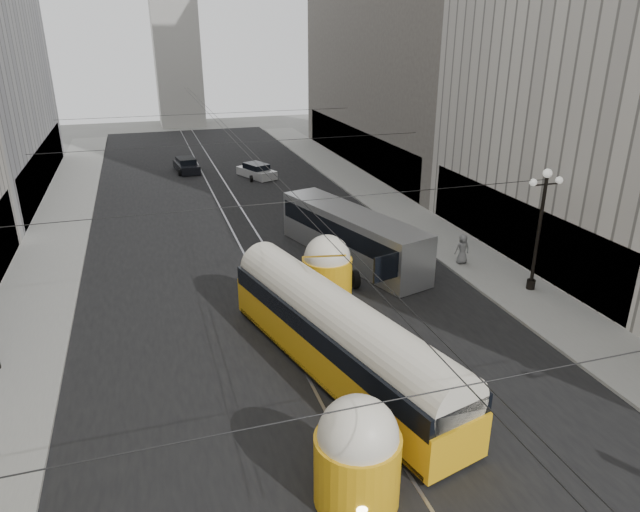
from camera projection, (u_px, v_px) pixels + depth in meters
road at (242, 228)px, 39.22m from camera, size 20.00×85.00×0.02m
sidewalk_left at (59, 229)px, 38.96m from camera, size 4.00×72.00×0.15m
sidewalk_right at (383, 199)px, 45.63m from camera, size 4.00×72.00×0.15m
rail_left at (232, 230)px, 39.01m from camera, size 0.12×85.00×0.04m
rail_right at (253, 227)px, 39.43m from camera, size 0.12×85.00×0.04m
distant_tower at (173, 11)px, 75.73m from camera, size 6.00×6.00×31.36m
lamppost_right_mid at (540, 223)px, 28.49m from camera, size 1.86×0.44×6.37m
catenary at (242, 146)px, 36.18m from camera, size 25.00×72.00×0.23m
streetcar at (338, 335)px, 22.24m from camera, size 5.80×15.40×3.47m
city_bus at (351, 233)px, 33.46m from camera, size 5.55×11.99×2.94m
sedan_white_far at (256, 171)px, 52.36m from camera, size 3.21×4.53×1.32m
sedan_dark_far at (186, 165)px, 54.49m from camera, size 2.26×4.47×1.36m
pedestrian_sidewalk_right at (462, 249)px, 32.73m from camera, size 0.89×0.59×1.75m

